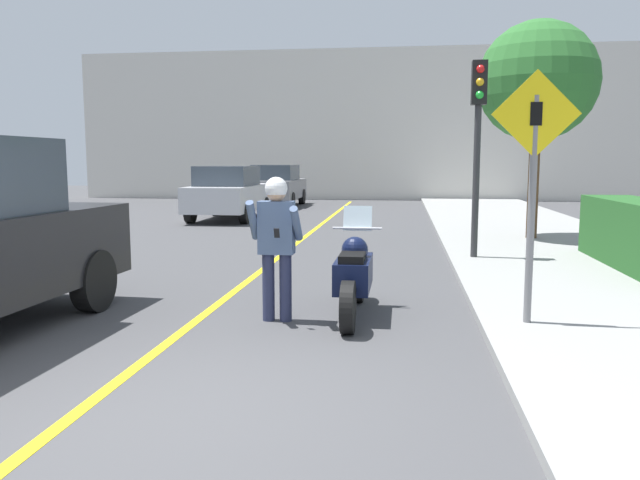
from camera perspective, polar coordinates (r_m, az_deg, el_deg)
ground_plane at (r=4.92m, az=-14.25°, el=-14.87°), size 80.00×80.00×0.00m
road_center_line at (r=10.65m, az=-5.26°, el=-2.70°), size 0.12×36.00×0.01m
building_backdrop at (r=30.32m, az=4.33°, el=10.40°), size 28.00×1.20×7.04m
motorcycle at (r=7.40m, az=3.10°, el=-3.25°), size 0.62×2.10×1.27m
person_biker at (r=7.09m, az=-4.01°, el=0.52°), size 0.59×0.46×1.66m
crossing_sign at (r=6.95m, az=18.92°, el=5.81°), size 0.91×0.08×2.67m
traffic_light at (r=11.57m, az=14.25°, el=10.47°), size 0.26×0.30×3.48m
street_tree at (r=14.95m, az=19.28°, el=13.50°), size 2.62×2.62×4.79m
parked_car_silver at (r=19.80m, az=-8.34°, el=4.32°), size 1.88×4.20×1.68m
parked_car_grey at (r=25.52m, az=-3.99°, el=5.02°), size 1.88×4.20×1.68m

